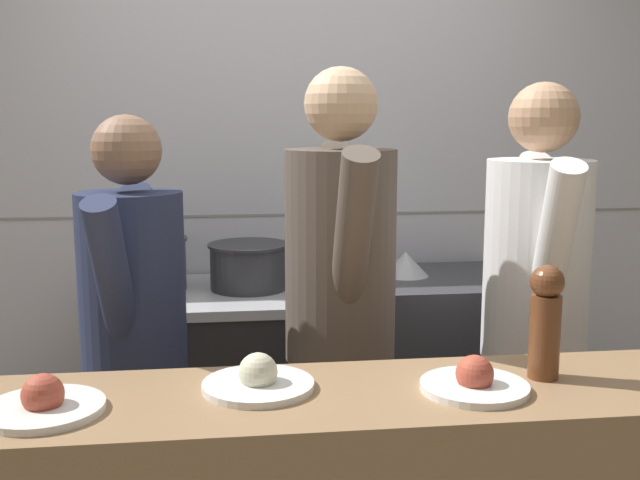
{
  "coord_description": "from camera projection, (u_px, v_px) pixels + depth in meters",
  "views": [
    {
      "loc": [
        -0.34,
        -2.0,
        1.6
      ],
      "look_at": [
        0.01,
        0.74,
        1.15
      ],
      "focal_mm": 42.0,
      "sensor_mm": 36.0,
      "label": 1
    }
  ],
  "objects": [
    {
      "name": "chef_sous",
      "position": [
        340.0,
        311.0,
        2.44
      ],
      "size": [
        0.36,
        0.77,
        1.76
      ],
      "rotation": [
        0.0,
        0.0,
        0.01
      ],
      "color": "black",
      "rests_on": "ground_plane"
    },
    {
      "name": "plated_dish_appetiser",
      "position": [
        258.0,
        380.0,
        1.81
      ],
      "size": [
        0.27,
        0.27,
        0.1
      ],
      "color": "white",
      "rests_on": "pass_counter"
    },
    {
      "name": "stock_pot",
      "position": [
        151.0,
        263.0,
        3.18
      ],
      "size": [
        0.31,
        0.31,
        0.23
      ],
      "color": "#2D2D33",
      "rests_on": "oven_range"
    },
    {
      "name": "chef_head_cook",
      "position": [
        134.0,
        344.0,
        2.36
      ],
      "size": [
        0.37,
        0.71,
        1.61
      ],
      "rotation": [
        0.0,
        0.0,
        -0.14
      ],
      "color": "black",
      "rests_on": "ground_plane"
    },
    {
      "name": "chef_line",
      "position": [
        534.0,
        312.0,
        2.52
      ],
      "size": [
        0.41,
        0.75,
        1.72
      ],
      "rotation": [
        0.0,
        0.0,
        -0.18
      ],
      "color": "black",
      "rests_on": "ground_plane"
    },
    {
      "name": "pepper_mill",
      "position": [
        545.0,
        319.0,
        1.87
      ],
      "size": [
        0.08,
        0.08,
        0.29
      ],
      "color": "brown",
      "rests_on": "pass_counter"
    },
    {
      "name": "plated_dish_dessert",
      "position": [
        474.0,
        382.0,
        1.8
      ],
      "size": [
        0.26,
        0.26,
        0.09
      ],
      "color": "white",
      "rests_on": "pass_counter"
    },
    {
      "name": "prep_counter",
      "position": [
        415.0,
        377.0,
        3.35
      ],
      "size": [
        0.93,
        0.65,
        0.91
      ],
      "color": "#38383D",
      "rests_on": "ground_plane"
    },
    {
      "name": "plated_dish_main",
      "position": [
        43.0,
        403.0,
        1.66
      ],
      "size": [
        0.27,
        0.27,
        0.09
      ],
      "color": "white",
      "rests_on": "pass_counter"
    },
    {
      "name": "mixing_bowl_steel",
      "position": [
        405.0,
        264.0,
        3.31
      ],
      "size": [
        0.21,
        0.21,
        0.11
      ],
      "color": "#B7BABF",
      "rests_on": "prep_counter"
    },
    {
      "name": "wall_back_tiled",
      "position": [
        297.0,
        182.0,
        3.55
      ],
      "size": [
        8.0,
        0.06,
        2.6
      ],
      "color": "silver",
      "rests_on": "ground_plane"
    },
    {
      "name": "sauce_pot",
      "position": [
        249.0,
        265.0,
        3.2
      ],
      "size": [
        0.35,
        0.35,
        0.2
      ],
      "color": "#2D2D33",
      "rests_on": "oven_range"
    },
    {
      "name": "oven_range",
      "position": [
        203.0,
        390.0,
        3.24
      ],
      "size": [
        0.87,
        0.71,
        0.88
      ],
      "color": "#232326",
      "rests_on": "ground_plane"
    }
  ]
}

